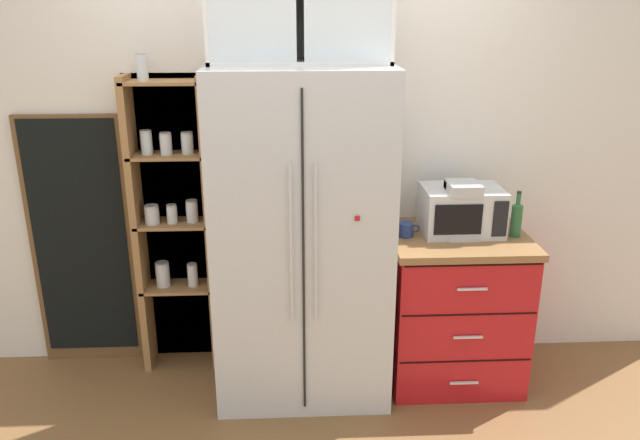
{
  "coord_description": "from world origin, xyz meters",
  "views": [
    {
      "loc": [
        -0.06,
        -3.2,
        2.12
      ],
      "look_at": [
        0.1,
        -0.0,
        1.01
      ],
      "focal_mm": 35.0,
      "sensor_mm": 36.0,
      "label": 1
    }
  ],
  "objects_px": {
    "mug_navy": "(406,229)",
    "refrigerator": "(302,236)",
    "microwave": "(461,210)",
    "bottle_green": "(516,217)",
    "chalkboard_menu": "(82,243)",
    "coffee_maker": "(460,208)"
  },
  "relations": [
    {
      "from": "mug_navy",
      "to": "refrigerator",
      "type": "bearing_deg",
      "value": -176.74
    },
    {
      "from": "microwave",
      "to": "bottle_green",
      "type": "bearing_deg",
      "value": -16.0
    },
    {
      "from": "bottle_green",
      "to": "microwave",
      "type": "bearing_deg",
      "value": 164.0
    },
    {
      "from": "microwave",
      "to": "refrigerator",
      "type": "bearing_deg",
      "value": -174.37
    },
    {
      "from": "bottle_green",
      "to": "chalkboard_menu",
      "type": "bearing_deg",
      "value": 172.61
    },
    {
      "from": "microwave",
      "to": "bottle_green",
      "type": "height_order",
      "value": "bottle_green"
    },
    {
      "from": "microwave",
      "to": "coffee_maker",
      "type": "bearing_deg",
      "value": -113.37
    },
    {
      "from": "microwave",
      "to": "chalkboard_menu",
      "type": "height_order",
      "value": "chalkboard_menu"
    },
    {
      "from": "refrigerator",
      "to": "microwave",
      "type": "relative_size",
      "value": 4.18
    },
    {
      "from": "refrigerator",
      "to": "bottle_green",
      "type": "relative_size",
      "value": 7.05
    },
    {
      "from": "chalkboard_menu",
      "to": "coffee_maker",
      "type": "bearing_deg",
      "value": -7.36
    },
    {
      "from": "refrigerator",
      "to": "mug_navy",
      "type": "height_order",
      "value": "refrigerator"
    },
    {
      "from": "microwave",
      "to": "mug_navy",
      "type": "distance_m",
      "value": 0.34
    },
    {
      "from": "microwave",
      "to": "bottle_green",
      "type": "xyz_separation_m",
      "value": [
        0.29,
        -0.08,
        -0.02
      ]
    },
    {
      "from": "coffee_maker",
      "to": "mug_navy",
      "type": "xyz_separation_m",
      "value": [
        -0.3,
        -0.01,
        -0.11
      ]
    },
    {
      "from": "bottle_green",
      "to": "refrigerator",
      "type": "bearing_deg",
      "value": -179.69
    },
    {
      "from": "refrigerator",
      "to": "chalkboard_menu",
      "type": "xyz_separation_m",
      "value": [
        -1.31,
        0.33,
        -0.14
      ]
    },
    {
      "from": "refrigerator",
      "to": "coffee_maker",
      "type": "distance_m",
      "value": 0.9
    },
    {
      "from": "coffee_maker",
      "to": "refrigerator",
      "type": "bearing_deg",
      "value": -176.96
    },
    {
      "from": "refrigerator",
      "to": "bottle_green",
      "type": "height_order",
      "value": "refrigerator"
    },
    {
      "from": "microwave",
      "to": "coffee_maker",
      "type": "xyz_separation_m",
      "value": [
        -0.02,
        -0.04,
        0.03
      ]
    },
    {
      "from": "coffee_maker",
      "to": "bottle_green",
      "type": "distance_m",
      "value": 0.31
    }
  ]
}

